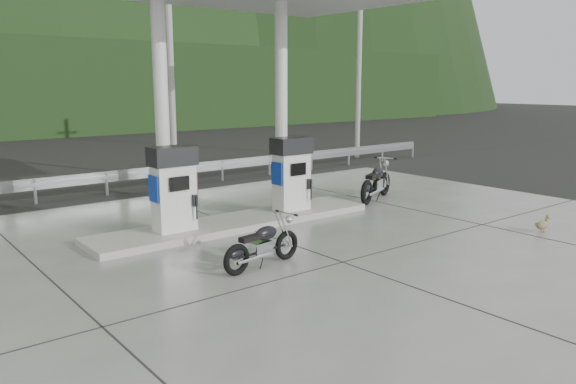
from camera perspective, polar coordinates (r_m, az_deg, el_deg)
ground at (r=11.17m, az=2.00°, el=-5.99°), size 160.00×160.00×0.00m
forecourt_apron at (r=11.17m, az=2.00°, el=-5.94°), size 18.00×14.00×0.02m
pump_island at (r=13.08m, az=-5.13°, el=-3.07°), size 7.00×1.40×0.15m
gas_pump_left at (r=12.09m, az=-11.55°, el=0.32°), size 0.95×0.55×1.80m
gas_pump_right at (r=13.81m, az=0.35°, el=1.85°), size 0.95×0.55×1.80m
canopy_column_left at (r=12.26m, az=-12.70°, el=7.96°), size 0.30×0.30×5.00m
canopy_column_right at (r=13.96m, az=-0.68°, el=8.56°), size 0.30×0.30×5.00m
guardrail at (r=17.74m, az=-15.01°, el=2.34°), size 26.00×0.16×1.42m
road at (r=21.06m, az=-18.75°, el=1.50°), size 60.00×7.00×0.01m
utility_pole_b at (r=19.77m, az=-11.85°, el=12.90°), size 0.22×0.22×8.00m
utility_pole_c at (r=25.16m, az=7.22°, el=12.58°), size 0.22×0.22×8.00m
motorcycle_left at (r=10.06m, az=-2.60°, el=-5.45°), size 1.73×0.75×0.79m
motorcycle_right at (r=15.99m, az=8.94°, el=0.94°), size 2.16×1.43×0.98m
duck at (r=13.60m, az=24.43°, el=-3.10°), size 0.46×0.18×0.33m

